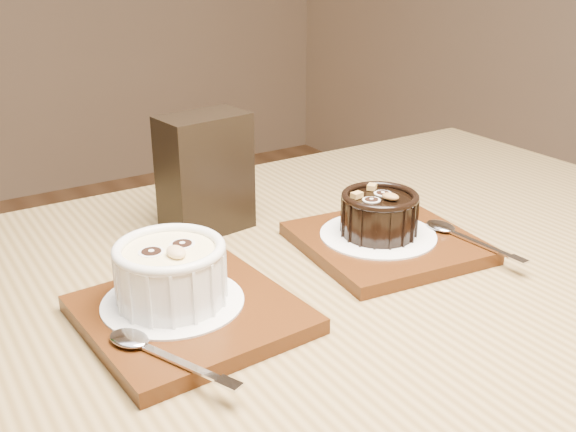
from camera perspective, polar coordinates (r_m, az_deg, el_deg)
name	(u,v)px	position (r m, az deg, el deg)	size (l,w,h in m)	color
table	(300,387)	(0.69, 1.02, -14.26)	(1.21, 0.81, 0.75)	brown
tray_left	(190,315)	(0.62, -8.27, -8.25)	(0.18, 0.18, 0.01)	#4B240C
doily_left	(173,302)	(0.63, -9.72, -7.16)	(0.13, 0.13, 0.00)	white
ramekin_white	(171,270)	(0.61, -9.90, -4.55)	(0.10, 0.10, 0.06)	white
spoon_left	(160,352)	(0.55, -10.78, -11.23)	(0.03, 0.13, 0.01)	silver
tray_right	(386,243)	(0.76, 8.31, -2.24)	(0.18, 0.18, 0.01)	#4B240C
doily_right	(378,235)	(0.76, 7.63, -1.58)	(0.13, 0.13, 0.00)	white
ramekin_dark	(379,212)	(0.75, 7.74, 0.34)	(0.09, 0.09, 0.05)	black
spoon_right	(465,236)	(0.77, 14.73, -1.64)	(0.03, 0.13, 0.01)	silver
condiment_stand	(205,174)	(0.79, -7.03, 3.57)	(0.10, 0.06, 0.14)	black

